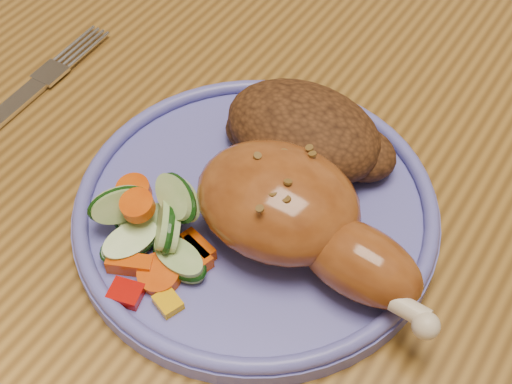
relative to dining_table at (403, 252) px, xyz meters
The scene contains 7 objects.
dining_table is the anchor object (origin of this frame).
plate 0.15m from the dining_table, 131.96° to the right, with size 0.24×0.24×0.01m, color #5758B7.
plate_rim 0.15m from the dining_table, 131.96° to the right, with size 0.23×0.23×0.01m, color #5758B7.
chicken_leg 0.16m from the dining_table, 114.36° to the right, with size 0.17×0.09×0.05m.
rice_pilaf 0.14m from the dining_table, 158.95° to the right, with size 0.12×0.08×0.05m.
vegetable_pile 0.21m from the dining_table, 128.85° to the right, with size 0.09×0.09×0.04m.
fork 0.32m from the dining_table, 160.19° to the right, with size 0.02×0.17×0.00m.
Camera 1 is at (0.08, -0.32, 1.12)m, focal length 50.00 mm.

